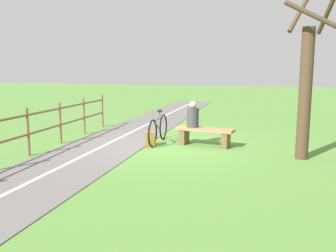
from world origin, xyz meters
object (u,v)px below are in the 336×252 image
(person_seated, at_px, (193,116))
(bicycle, at_px, (158,129))
(bench, at_px, (205,134))
(backpack, at_px, (150,139))
(tree_mid_field, at_px, (306,86))

(person_seated, xyz_separation_m, bicycle, (0.99, 0.08, -0.41))
(bench, bearing_deg, bicycle, 8.79)
(person_seated, relative_size, backpack, 1.78)
(bench, height_order, bicycle, bicycle)
(bicycle, relative_size, tree_mid_field, 0.50)
(person_seated, height_order, bicycle, person_seated)
(bench, bearing_deg, backpack, 26.91)
(person_seated, xyz_separation_m, tree_mid_field, (-2.83, 0.77, 0.91))
(bench, height_order, person_seated, person_seated)
(person_seated, relative_size, tree_mid_field, 0.19)
(bicycle, bearing_deg, bench, 88.37)
(tree_mid_field, bearing_deg, backpack, -3.20)
(bicycle, height_order, tree_mid_field, tree_mid_field)
(bench, distance_m, backpack, 1.51)
(person_seated, bearing_deg, bench, -180.00)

